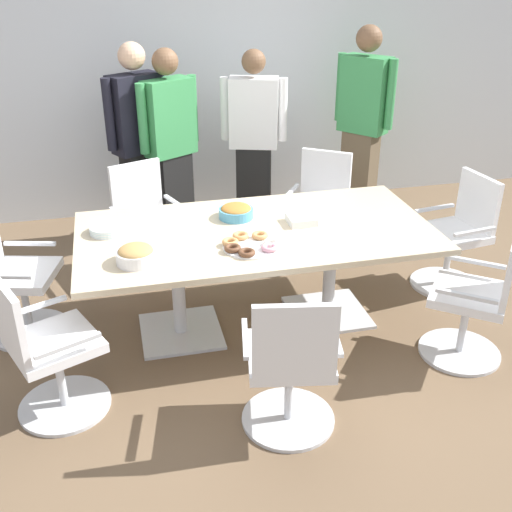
{
  "coord_description": "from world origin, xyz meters",
  "views": [
    {
      "loc": [
        -0.89,
        -3.71,
        2.48
      ],
      "look_at": [
        0.0,
        0.0,
        0.55
      ],
      "focal_mm": 43.31,
      "sensor_mm": 36.0,
      "label": 1
    }
  ],
  "objects_px": {
    "office_chair_1": "(14,282)",
    "office_chair_5": "(456,239)",
    "office_chair_0": "(147,226)",
    "office_chair_6": "(319,212)",
    "person_standing_3": "(363,122)",
    "office_chair_2": "(46,354)",
    "office_chair_4": "(477,304)",
    "person_standing_0": "(139,142)",
    "plate_stack": "(108,229)",
    "conference_table": "(256,246)",
    "office_chair_3": "(291,369)",
    "person_standing_1": "(170,146)",
    "snack_bowl_pretzels": "(236,211)",
    "snack_bowl_cookies": "(136,254)",
    "napkin_pile": "(301,220)",
    "person_standing_2": "(254,139)",
    "donut_platter": "(250,244)"
  },
  "relations": [
    {
      "from": "office_chair_1",
      "to": "office_chair_5",
      "type": "height_order",
      "value": "same"
    },
    {
      "from": "office_chair_0",
      "to": "office_chair_6",
      "type": "xyz_separation_m",
      "value": [
        1.48,
        -0.04,
        0.0
      ]
    },
    {
      "from": "office_chair_0",
      "to": "person_standing_3",
      "type": "xyz_separation_m",
      "value": [
        2.13,
        0.68,
        0.57
      ]
    },
    {
      "from": "office_chair_2",
      "to": "office_chair_4",
      "type": "relative_size",
      "value": 1.0
    },
    {
      "from": "person_standing_0",
      "to": "plate_stack",
      "type": "bearing_deg",
      "value": 48.96
    },
    {
      "from": "conference_table",
      "to": "office_chair_3",
      "type": "height_order",
      "value": "office_chair_3"
    },
    {
      "from": "person_standing_1",
      "to": "office_chair_6",
      "type": "bearing_deg",
      "value": 122.7
    },
    {
      "from": "office_chair_0",
      "to": "snack_bowl_pretzels",
      "type": "bearing_deg",
      "value": 106.7
    },
    {
      "from": "office_chair_0",
      "to": "snack_bowl_cookies",
      "type": "distance_m",
      "value": 1.38
    },
    {
      "from": "conference_table",
      "to": "office_chair_6",
      "type": "xyz_separation_m",
      "value": [
        0.8,
        0.97,
        -0.22
      ]
    },
    {
      "from": "office_chair_5",
      "to": "napkin_pile",
      "type": "distance_m",
      "value": 1.4
    },
    {
      "from": "person_standing_1",
      "to": "office_chair_3",
      "type": "bearing_deg",
      "value": 67.06
    },
    {
      "from": "plate_stack",
      "to": "office_chair_4",
      "type": "bearing_deg",
      "value": -21.6
    },
    {
      "from": "office_chair_0",
      "to": "napkin_pile",
      "type": "distance_m",
      "value": 1.45
    },
    {
      "from": "conference_table",
      "to": "person_standing_1",
      "type": "bearing_deg",
      "value": 103.84
    },
    {
      "from": "plate_stack",
      "to": "snack_bowl_cookies",
      "type": "bearing_deg",
      "value": -71.83
    },
    {
      "from": "snack_bowl_pretzels",
      "to": "person_standing_2",
      "type": "bearing_deg",
      "value": 72.21
    },
    {
      "from": "office_chair_0",
      "to": "snack_bowl_pretzels",
      "type": "distance_m",
      "value": 1.05
    },
    {
      "from": "office_chair_2",
      "to": "person_standing_2",
      "type": "bearing_deg",
      "value": 119.82
    },
    {
      "from": "conference_table",
      "to": "person_standing_1",
      "type": "relative_size",
      "value": 1.39
    },
    {
      "from": "snack_bowl_pretzels",
      "to": "napkin_pile",
      "type": "distance_m",
      "value": 0.47
    },
    {
      "from": "office_chair_2",
      "to": "office_chair_3",
      "type": "xyz_separation_m",
      "value": [
        1.31,
        -0.46,
        0.0
      ]
    },
    {
      "from": "donut_platter",
      "to": "plate_stack",
      "type": "bearing_deg",
      "value": 153.49
    },
    {
      "from": "person_standing_2",
      "to": "snack_bowl_cookies",
      "type": "relative_size",
      "value": 6.89
    },
    {
      "from": "snack_bowl_cookies",
      "to": "office_chair_0",
      "type": "bearing_deg",
      "value": 84.05
    },
    {
      "from": "person_standing_1",
      "to": "plate_stack",
      "type": "bearing_deg",
      "value": 37.67
    },
    {
      "from": "office_chair_6",
      "to": "office_chair_3",
      "type": "bearing_deg",
      "value": 101.84
    },
    {
      "from": "person_standing_2",
      "to": "plate_stack",
      "type": "xyz_separation_m",
      "value": [
        -1.37,
        -1.56,
        -0.09
      ]
    },
    {
      "from": "office_chair_3",
      "to": "donut_platter",
      "type": "xyz_separation_m",
      "value": [
        -0.03,
        0.85,
        0.36
      ]
    },
    {
      "from": "office_chair_0",
      "to": "office_chair_6",
      "type": "height_order",
      "value": "same"
    },
    {
      "from": "person_standing_3",
      "to": "donut_platter",
      "type": "height_order",
      "value": "person_standing_3"
    },
    {
      "from": "person_standing_1",
      "to": "donut_platter",
      "type": "xyz_separation_m",
      "value": [
        0.29,
        -1.85,
        -0.13
      ]
    },
    {
      "from": "office_chair_3",
      "to": "person_standing_2",
      "type": "relative_size",
      "value": 0.54
    },
    {
      "from": "office_chair_0",
      "to": "person_standing_3",
      "type": "height_order",
      "value": "person_standing_3"
    },
    {
      "from": "office_chair_1",
      "to": "person_standing_0",
      "type": "height_order",
      "value": "person_standing_0"
    },
    {
      "from": "office_chair_3",
      "to": "person_standing_2",
      "type": "bearing_deg",
      "value": 91.49
    },
    {
      "from": "office_chair_4",
      "to": "napkin_pile",
      "type": "xyz_separation_m",
      "value": [
        -0.96,
        0.75,
        0.37
      ]
    },
    {
      "from": "office_chair_1",
      "to": "person_standing_1",
      "type": "relative_size",
      "value": 0.53
    },
    {
      "from": "person_standing_2",
      "to": "plate_stack",
      "type": "height_order",
      "value": "person_standing_2"
    },
    {
      "from": "office_chair_3",
      "to": "napkin_pile",
      "type": "relative_size",
      "value": 4.91
    },
    {
      "from": "office_chair_0",
      "to": "napkin_pile",
      "type": "relative_size",
      "value": 4.91
    },
    {
      "from": "conference_table",
      "to": "person_standing_3",
      "type": "height_order",
      "value": "person_standing_3"
    },
    {
      "from": "office_chair_6",
      "to": "person_standing_2",
      "type": "distance_m",
      "value": 0.98
    },
    {
      "from": "snack_bowl_cookies",
      "to": "person_standing_0",
      "type": "bearing_deg",
      "value": 85.36
    },
    {
      "from": "person_standing_1",
      "to": "office_chair_4",
      "type": "bearing_deg",
      "value": 96.35
    },
    {
      "from": "person_standing_2",
      "to": "office_chair_1",
      "type": "bearing_deg",
      "value": 52.99
    },
    {
      "from": "napkin_pile",
      "to": "person_standing_3",
      "type": "bearing_deg",
      "value": 56.07
    },
    {
      "from": "office_chair_1",
      "to": "donut_platter",
      "type": "height_order",
      "value": "office_chair_1"
    },
    {
      "from": "donut_platter",
      "to": "napkin_pile",
      "type": "distance_m",
      "value": 0.52
    },
    {
      "from": "napkin_pile",
      "to": "office_chair_5",
      "type": "bearing_deg",
      "value": 7.18
    }
  ]
}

